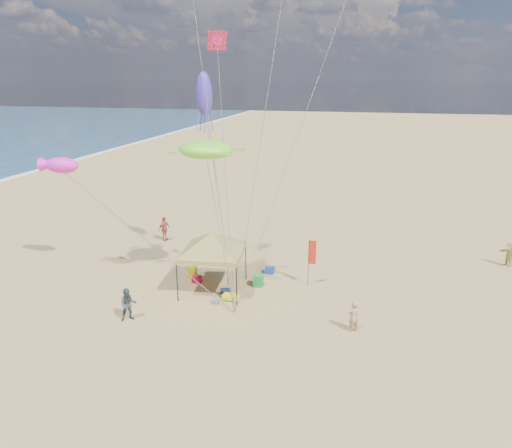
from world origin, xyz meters
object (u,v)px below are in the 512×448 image
object	(u,v)px
cooler_red	(197,279)
person_near_c	(232,254)
cooler_blue	(269,270)
person_far_a	(164,229)
beach_cart	(231,297)
person_near_a	(353,316)
chair_yellow	(192,272)
person_near_b	(128,305)
person_far_c	(509,255)
feather_flag	(311,255)
canopy_tent	(212,234)
chair_green	(258,280)

from	to	relation	value
cooler_red	person_near_c	distance (m)	3.26
cooler_blue	person_far_a	bearing A→B (deg)	155.54
beach_cart	person_near_a	size ratio (longest dim) A/B	0.59
chair_yellow	beach_cart	xyz separation A→B (m)	(3.07, -2.20, -0.15)
person_near_b	person_near_a	bearing A→B (deg)	-26.62
cooler_blue	person_near_b	xyz separation A→B (m)	(-5.46, -7.18, 0.64)
cooler_blue	person_near_b	world-z (taller)	person_near_b
person_near_b	person_near_c	size ratio (longest dim) A/B	1.10
cooler_blue	person_far_c	xyz separation A→B (m)	(14.30, 4.68, 0.59)
cooler_blue	chair_yellow	distance (m)	4.65
cooler_blue	chair_yellow	xyz separation A→B (m)	(-4.30, -1.77, 0.16)
person_near_a	person_near_c	bearing A→B (deg)	-78.48
person_near_c	feather_flag	bearing A→B (deg)	138.47
canopy_tent	person_near_b	xyz separation A→B (m)	(-2.91, -4.20, -2.44)
canopy_tent	beach_cart	xyz separation A→B (m)	(1.32, -0.98, -3.08)
cooler_red	cooler_blue	size ratio (longest dim) A/B	1.00
beach_cart	person_near_b	distance (m)	5.35
cooler_blue	person_near_b	size ratio (longest dim) A/B	0.32
chair_green	person_near_a	distance (m)	6.58
feather_flag	cooler_blue	distance (m)	3.32
canopy_tent	chair_yellow	size ratio (longest dim) A/B	9.08
chair_yellow	person_near_a	xyz separation A→B (m)	(9.51, -3.86, 0.41)
chair_green	beach_cart	size ratio (longest dim) A/B	0.78
chair_yellow	person_far_c	world-z (taller)	person_far_c
canopy_tent	chair_green	xyz separation A→B (m)	(2.32, 1.05, -2.93)
person_near_b	person_far_a	bearing A→B (deg)	70.98
person_near_a	chair_green	bearing A→B (deg)	-73.65
person_near_c	person_far_a	world-z (taller)	person_far_a
feather_flag	person_near_a	world-z (taller)	feather_flag
cooler_red	person_far_c	distance (m)	19.40
feather_flag	chair_green	xyz separation A→B (m)	(-2.86, -0.80, -1.52)
person_near_a	person_far_c	size ratio (longest dim) A/B	0.99
person_near_b	person_near_c	bearing A→B (deg)	34.70
person_far_c	person_near_b	bearing A→B (deg)	-89.04
canopy_tent	chair_green	size ratio (longest dim) A/B	9.08
person_far_a	cooler_red	bearing A→B (deg)	-123.91
person_far_a	canopy_tent	bearing A→B (deg)	-120.36
canopy_tent	cooler_blue	size ratio (longest dim) A/B	11.77
canopy_tent	person_near_c	world-z (taller)	canopy_tent
cooler_blue	chair_green	bearing A→B (deg)	-96.67
cooler_red	beach_cart	world-z (taller)	cooler_red
canopy_tent	person_far_c	distance (m)	18.67
chair_green	chair_yellow	world-z (taller)	same
cooler_red	person_near_b	size ratio (longest dim) A/B	0.32
person_near_a	person_far_a	distance (m)	16.81
cooler_blue	person_near_a	bearing A→B (deg)	-47.19
person_near_a	person_near_b	size ratio (longest dim) A/B	0.91
person_far_a	person_near_a	bearing A→B (deg)	-106.32
person_near_b	beach_cart	bearing A→B (deg)	2.33
chair_green	person_far_a	distance (m)	10.25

